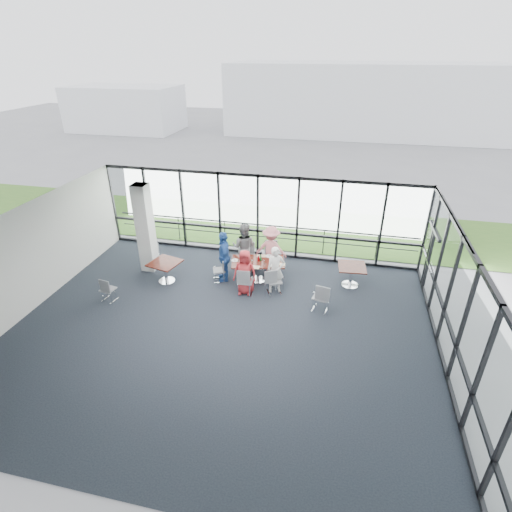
% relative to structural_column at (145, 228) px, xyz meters
% --- Properties ---
extents(floor, '(12.00, 10.00, 0.02)m').
position_rel_structural_column_xyz_m(floor, '(3.60, -3.00, -1.61)').
color(floor, black).
rests_on(floor, ground).
extents(ceiling, '(12.00, 10.00, 0.04)m').
position_rel_structural_column_xyz_m(ceiling, '(3.60, -3.00, 1.60)').
color(ceiling, white).
rests_on(ceiling, ground).
extents(wall_left, '(0.10, 10.00, 3.20)m').
position_rel_structural_column_xyz_m(wall_left, '(-2.40, -3.00, 0.00)').
color(wall_left, silver).
rests_on(wall_left, ground).
extents(wall_front, '(12.00, 0.10, 3.20)m').
position_rel_structural_column_xyz_m(wall_front, '(3.60, -8.00, 0.00)').
color(wall_front, silver).
rests_on(wall_front, ground).
extents(curtain_wall_back, '(12.00, 0.10, 3.20)m').
position_rel_structural_column_xyz_m(curtain_wall_back, '(3.60, 2.00, 0.00)').
color(curtain_wall_back, white).
rests_on(curtain_wall_back, ground).
extents(curtain_wall_right, '(0.10, 10.00, 3.20)m').
position_rel_structural_column_xyz_m(curtain_wall_right, '(9.60, -3.00, 0.00)').
color(curtain_wall_right, white).
rests_on(curtain_wall_right, ground).
extents(exit_door, '(0.12, 1.60, 2.10)m').
position_rel_structural_column_xyz_m(exit_door, '(9.60, 0.75, -0.55)').
color(exit_door, black).
rests_on(exit_door, ground).
extents(structural_column, '(0.50, 0.50, 3.20)m').
position_rel_structural_column_xyz_m(structural_column, '(0.00, 0.00, 0.00)').
color(structural_column, silver).
rests_on(structural_column, ground).
extents(apron, '(80.00, 70.00, 0.02)m').
position_rel_structural_column_xyz_m(apron, '(3.60, 7.00, -1.62)').
color(apron, gray).
rests_on(apron, ground).
extents(grass_strip, '(80.00, 5.00, 0.01)m').
position_rel_structural_column_xyz_m(grass_strip, '(3.60, 5.00, -1.59)').
color(grass_strip, '#326023').
rests_on(grass_strip, ground).
extents(hangar_main, '(24.00, 10.00, 6.00)m').
position_rel_structural_column_xyz_m(hangar_main, '(7.60, 29.00, 1.40)').
color(hangar_main, white).
rests_on(hangar_main, ground).
extents(hangar_aux, '(10.00, 6.00, 4.00)m').
position_rel_structural_column_xyz_m(hangar_aux, '(-14.40, 25.00, 0.40)').
color(hangar_aux, white).
rests_on(hangar_aux, ground).
extents(guard_rail, '(12.00, 0.06, 0.06)m').
position_rel_structural_column_xyz_m(guard_rail, '(3.60, 2.60, -1.10)').
color(guard_rail, '#2D2D33').
rests_on(guard_rail, ground).
extents(main_table, '(1.96, 1.35, 0.75)m').
position_rel_structural_column_xyz_m(main_table, '(4.03, 0.05, -0.99)').
color(main_table, black).
rests_on(main_table, ground).
extents(side_table_left, '(1.14, 1.14, 0.75)m').
position_rel_structural_column_xyz_m(side_table_left, '(0.96, -0.73, -0.95)').
color(side_table_left, black).
rests_on(side_table_left, ground).
extents(side_table_right, '(0.98, 0.98, 0.75)m').
position_rel_structural_column_xyz_m(side_table_right, '(7.18, 0.39, -0.96)').
color(side_table_right, black).
rests_on(side_table_right, ground).
extents(diner_near_left, '(0.77, 0.52, 1.55)m').
position_rel_structural_column_xyz_m(diner_near_left, '(3.79, -0.83, -0.83)').
color(diner_near_left, '#B2282D').
rests_on(diner_near_left, ground).
extents(diner_near_right, '(0.70, 0.60, 1.61)m').
position_rel_structural_column_xyz_m(diner_near_right, '(4.75, -0.52, -0.80)').
color(diner_near_right, silver).
rests_on(diner_near_right, ground).
extents(diner_far_left, '(0.89, 0.57, 1.80)m').
position_rel_structural_column_xyz_m(diner_far_left, '(3.37, 0.71, -0.70)').
color(diner_far_left, slate).
rests_on(diner_far_left, ground).
extents(diner_far_right, '(1.13, 0.61, 1.72)m').
position_rel_structural_column_xyz_m(diner_far_right, '(4.34, 0.83, -0.74)').
color(diner_far_right, '#DB7C84').
rests_on(diner_far_right, ground).
extents(diner_end, '(0.91, 1.20, 1.81)m').
position_rel_structural_column_xyz_m(diner_end, '(2.89, -0.14, -0.69)').
color(diner_end, '#26509D').
rests_on(diner_end, ground).
extents(chair_main_nl, '(0.49, 0.49, 0.93)m').
position_rel_structural_column_xyz_m(chair_main_nl, '(3.82, -0.86, -1.14)').
color(chair_main_nl, gray).
rests_on(chair_main_nl, ground).
extents(chair_main_nr, '(0.59, 0.59, 0.89)m').
position_rel_structural_column_xyz_m(chair_main_nr, '(4.74, -0.64, -1.15)').
color(chair_main_nr, gray).
rests_on(chair_main_nr, ground).
extents(chair_main_fl, '(0.45, 0.45, 0.91)m').
position_rel_structural_column_xyz_m(chair_main_fl, '(3.47, 0.89, -1.14)').
color(chair_main_fl, gray).
rests_on(chair_main_fl, ground).
extents(chair_main_fr, '(0.56, 0.56, 0.98)m').
position_rel_structural_column_xyz_m(chair_main_fr, '(4.22, 1.04, -1.11)').
color(chair_main_fr, gray).
rests_on(chair_main_fr, ground).
extents(chair_main_end, '(0.53, 0.53, 0.82)m').
position_rel_structural_column_xyz_m(chair_main_end, '(2.74, -0.27, -1.19)').
color(chair_main_end, gray).
rests_on(chair_main_end, ground).
extents(chair_spare_la, '(0.47, 0.47, 0.83)m').
position_rel_structural_column_xyz_m(chair_spare_la, '(-0.35, -2.22, -1.19)').
color(chair_spare_la, gray).
rests_on(chair_spare_la, ground).
extents(chair_spare_lb, '(0.46, 0.46, 0.82)m').
position_rel_structural_column_xyz_m(chair_spare_lb, '(-0.03, 0.22, -1.19)').
color(chair_spare_lb, gray).
rests_on(chair_spare_lb, ground).
extents(chair_spare_r, '(0.55, 0.55, 0.94)m').
position_rel_structural_column_xyz_m(chair_spare_r, '(6.30, -1.28, -1.13)').
color(chair_spare_r, gray).
rests_on(chair_spare_r, ground).
extents(plate_nl, '(0.27, 0.27, 0.01)m').
position_rel_structural_column_xyz_m(plate_nl, '(3.56, -0.32, -0.84)').
color(plate_nl, white).
rests_on(plate_nl, main_table).
extents(plate_nr, '(0.26, 0.26, 0.01)m').
position_rel_structural_column_xyz_m(plate_nr, '(4.63, -0.16, -0.84)').
color(plate_nr, white).
rests_on(plate_nr, main_table).
extents(plate_fl, '(0.26, 0.26, 0.01)m').
position_rel_structural_column_xyz_m(plate_fl, '(3.58, 0.24, -0.84)').
color(plate_fl, white).
rests_on(plate_fl, main_table).
extents(plate_fr, '(0.26, 0.26, 0.01)m').
position_rel_structural_column_xyz_m(plate_fr, '(4.34, 0.49, -0.84)').
color(plate_fr, white).
rests_on(plate_fr, main_table).
extents(plate_end, '(0.25, 0.25, 0.01)m').
position_rel_structural_column_xyz_m(plate_end, '(3.26, -0.09, -0.84)').
color(plate_end, white).
rests_on(plate_end, main_table).
extents(tumbler_a, '(0.07, 0.07, 0.13)m').
position_rel_structural_column_xyz_m(tumbler_a, '(3.89, -0.20, -0.78)').
color(tumbler_a, white).
rests_on(tumbler_a, main_table).
extents(tumbler_b, '(0.07, 0.07, 0.13)m').
position_rel_structural_column_xyz_m(tumbler_b, '(4.29, -0.10, -0.78)').
color(tumbler_b, white).
rests_on(tumbler_b, main_table).
extents(tumbler_c, '(0.07, 0.07, 0.14)m').
position_rel_structural_column_xyz_m(tumbler_c, '(4.06, 0.27, -0.78)').
color(tumbler_c, white).
rests_on(tumbler_c, main_table).
extents(tumbler_d, '(0.07, 0.07, 0.14)m').
position_rel_structural_column_xyz_m(tumbler_d, '(3.44, -0.25, -0.78)').
color(tumbler_d, white).
rests_on(tumbler_d, main_table).
extents(menu_a, '(0.33, 0.23, 0.00)m').
position_rel_structural_column_xyz_m(menu_a, '(4.02, -0.39, -0.85)').
color(menu_a, white).
rests_on(menu_a, main_table).
extents(menu_b, '(0.29, 0.22, 0.00)m').
position_rel_structural_column_xyz_m(menu_b, '(4.85, -0.00, -0.85)').
color(menu_b, white).
rests_on(menu_b, main_table).
extents(menu_c, '(0.36, 0.29, 0.00)m').
position_rel_structural_column_xyz_m(menu_c, '(4.07, 0.45, -0.85)').
color(menu_c, white).
rests_on(menu_c, main_table).
extents(condiment_caddy, '(0.10, 0.07, 0.04)m').
position_rel_structural_column_xyz_m(condiment_caddy, '(4.10, 0.16, -0.83)').
color(condiment_caddy, black).
rests_on(condiment_caddy, main_table).
extents(ketchup_bottle, '(0.06, 0.06, 0.18)m').
position_rel_structural_column_xyz_m(ketchup_bottle, '(4.05, 0.07, -0.76)').
color(ketchup_bottle, '#9A050B').
rests_on(ketchup_bottle, main_table).
extents(green_bottle, '(0.05, 0.05, 0.20)m').
position_rel_structural_column_xyz_m(green_bottle, '(4.12, 0.11, -0.75)').
color(green_bottle, '#1C7224').
rests_on(green_bottle, main_table).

